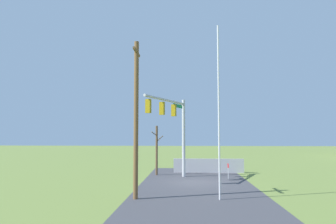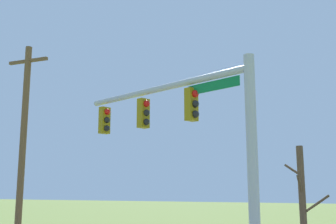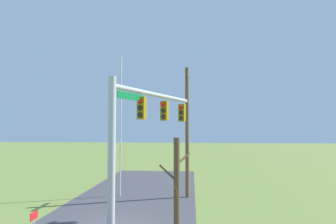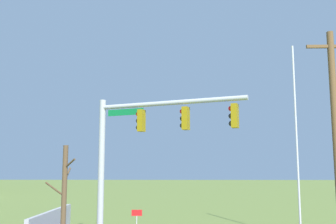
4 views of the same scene
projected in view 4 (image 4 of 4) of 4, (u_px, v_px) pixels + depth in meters
retaining_fence at (51, 224)px, 19.45m from camera, size 0.20×6.56×1.31m
signal_mast at (141, 140)px, 16.85m from camera, size 6.38×2.80×6.56m
flagpole at (297, 139)px, 19.51m from camera, size 0.10×0.10×9.72m
utility_pole at (336, 138)px, 14.89m from camera, size 1.90×0.26×8.85m
bare_tree at (64, 200)px, 14.96m from camera, size 1.27×1.02×4.35m
open_sign at (137, 216)px, 20.66m from camera, size 0.56×0.04×1.22m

